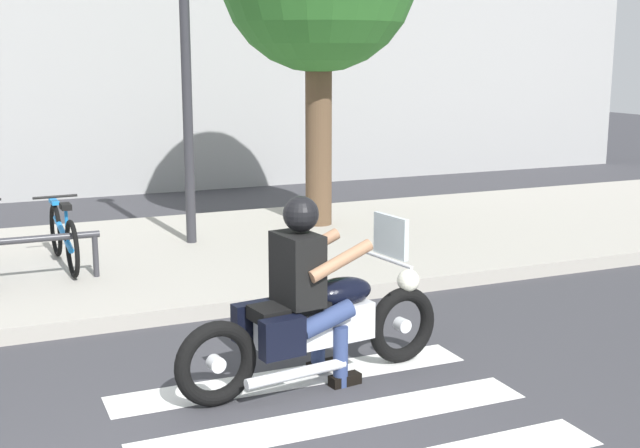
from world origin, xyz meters
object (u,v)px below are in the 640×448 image
Objects in this scene: motorcycle at (317,324)px; street_lamp at (185,37)px; rider at (307,278)px; bicycle_3 at (63,236)px.

street_lamp is (0.19, 4.35, 2.15)m from motorcycle.
motorcycle is 0.37m from rider.
street_lamp reaches higher than rider.
motorcycle is 3.98m from bicycle_3.
rider is 0.87× the size of bicycle_3.
bicycle_3 is at bearing -158.40° from street_lamp.
bicycle_3 is 0.38× the size of street_lamp.
bicycle_3 is (-1.38, 3.73, 0.03)m from motorcycle.
motorcycle reaches higher than bicycle_3.
motorcycle is 4.86m from street_lamp.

